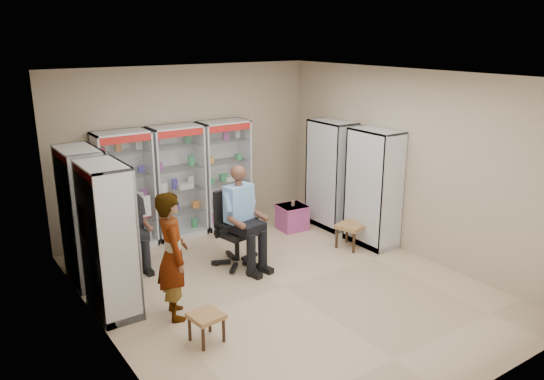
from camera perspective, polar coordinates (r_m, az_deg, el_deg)
floor at (r=7.79m, az=1.21°, el=-10.38°), size 6.00×6.00×0.00m
room_shell at (r=7.12m, az=1.30°, el=3.90°), size 5.02×6.02×3.01m
cabinet_back_left at (r=9.16m, az=-15.52°, el=-0.08°), size 0.90×0.50×2.00m
cabinet_back_mid at (r=9.49m, az=-10.12°, el=0.84°), size 0.90×0.50×2.00m
cabinet_back_right at (r=9.90m, az=-5.12°, el=1.69°), size 0.90×0.50×2.00m
cabinet_right_far at (r=9.91m, az=6.37°, el=1.67°), size 0.90×0.50×2.00m
cabinet_right_near at (r=9.14m, az=10.85°, el=0.19°), size 0.90×0.50×2.00m
cabinet_left_far at (r=8.06m, az=-19.55°, el=-2.70°), size 0.90×0.50×2.00m
cabinet_left_near at (r=7.06m, az=-17.16°, el=-5.18°), size 0.90×0.50×2.00m
wooden_chair at (r=8.60m, az=-15.20°, el=-4.88°), size 0.42×0.42×0.94m
seated_customer at (r=8.48m, az=-15.19°, el=-3.73°), size 0.44×0.60×1.34m
office_chair at (r=8.29m, az=-3.82°, el=-4.16°), size 0.77×0.77×1.20m
seated_shopkeeper at (r=8.19m, az=-3.66°, el=-3.20°), size 0.62×0.78×1.53m
pink_trunk at (r=9.88m, az=2.19°, el=-2.95°), size 0.52×0.50×0.46m
tea_glass at (r=9.78m, az=2.26°, el=-1.41°), size 0.07×0.07×0.10m
woven_stool_a at (r=9.15m, az=8.42°, el=-4.91°), size 0.52×0.52×0.42m
woven_stool_b at (r=6.52m, az=-7.05°, el=-14.46°), size 0.40×0.40×0.36m
standing_man at (r=6.82m, az=-10.63°, el=-6.96°), size 0.53×0.69×1.67m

